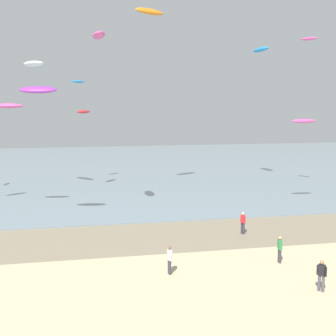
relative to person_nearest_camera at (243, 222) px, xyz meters
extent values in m
cube|color=gray|center=(-6.72, 0.54, -0.91)|extent=(120.00, 8.09, 0.01)
cube|color=gray|center=(-6.72, 39.59, -0.87)|extent=(160.00, 70.00, 0.10)
cylinder|color=#383842|center=(-0.03, 0.10, -0.48)|extent=(0.16, 0.16, 0.88)
cylinder|color=#383842|center=(0.03, -0.10, -0.48)|extent=(0.16, 0.16, 0.88)
cube|color=red|center=(0.00, 0.00, 0.26)|extent=(0.32, 0.41, 0.60)
sphere|color=beige|center=(0.00, 0.00, 0.68)|extent=(0.22, 0.22, 0.22)
cylinder|color=red|center=(-0.08, 0.23, 0.21)|extent=(0.09, 0.09, 0.52)
cylinder|color=red|center=(0.08, -0.23, 0.21)|extent=(0.09, 0.09, 0.52)
cylinder|color=#383842|center=(-7.22, -6.98, -0.48)|extent=(0.16, 0.16, 0.88)
cylinder|color=#383842|center=(-7.21, -7.20, -0.48)|extent=(0.16, 0.16, 0.88)
cube|color=white|center=(-7.22, -7.09, 0.26)|extent=(0.23, 0.36, 0.60)
sphere|color=brown|center=(-7.22, -7.09, 0.68)|extent=(0.22, 0.22, 0.22)
cylinder|color=white|center=(-7.22, -6.85, 0.21)|extent=(0.09, 0.09, 0.52)
cylinder|color=white|center=(-7.21, -7.33, 0.21)|extent=(0.09, 0.09, 0.52)
cylinder|color=#383842|center=(-0.07, -6.68, -0.48)|extent=(0.16, 0.16, 0.88)
cylinder|color=#383842|center=(-0.03, -6.47, -0.48)|extent=(0.16, 0.16, 0.88)
cube|color=#338C4C|center=(-0.05, -6.57, 0.26)|extent=(0.28, 0.39, 0.60)
sphere|color=tan|center=(-0.05, -6.57, 0.68)|extent=(0.22, 0.22, 0.22)
cylinder|color=#338C4C|center=(-0.09, -6.81, 0.21)|extent=(0.09, 0.09, 0.52)
cylinder|color=#338C4C|center=(-0.01, -6.34, 0.21)|extent=(0.09, 0.09, 0.52)
cylinder|color=#4C4C56|center=(0.10, -11.09, -0.48)|extent=(0.16, 0.16, 0.88)
cylinder|color=#4C4C56|center=(0.23, -11.27, -0.48)|extent=(0.16, 0.16, 0.88)
cube|color=black|center=(0.17, -11.18, 0.26)|extent=(0.39, 0.42, 0.60)
sphere|color=#9E7051|center=(0.17, -11.18, 0.68)|extent=(0.22, 0.22, 0.22)
cylinder|color=black|center=(0.03, -10.99, 0.21)|extent=(0.09, 0.09, 0.52)
cylinder|color=black|center=(0.31, -11.38, 0.21)|extent=(0.09, 0.09, 0.52)
ellipsoid|color=#E54C99|center=(-18.06, 10.28, 8.81)|extent=(2.78, 1.25, 0.44)
ellipsoid|color=#2384D1|center=(-11.84, 23.63, 11.58)|extent=(1.88, 1.86, 0.34)
ellipsoid|color=#E54C99|center=(11.93, 13.10, 15.74)|extent=(1.58, 1.99, 0.31)
ellipsoid|color=#E54C99|center=(8.93, 7.89, 7.38)|extent=(2.46, 0.88, 0.46)
ellipsoid|color=purple|center=(-15.11, 4.85, 10.06)|extent=(3.02, 1.48, 0.81)
ellipsoid|color=#2384D1|center=(9.73, 20.60, 15.43)|extent=(1.44, 3.58, 0.78)
ellipsoid|color=red|center=(-11.37, 20.11, 8.12)|extent=(2.02, 2.52, 0.42)
ellipsoid|color=white|center=(-16.48, 18.97, 13.17)|extent=(3.02, 3.55, 0.73)
ellipsoid|color=#E54C99|center=(-10.30, 6.21, 14.47)|extent=(1.20, 3.21, 0.68)
ellipsoid|color=orange|center=(-4.39, 16.76, 18.55)|extent=(3.77, 2.85, 1.03)
camera|label=1|loc=(-12.50, -32.42, 8.96)|focal=49.22mm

